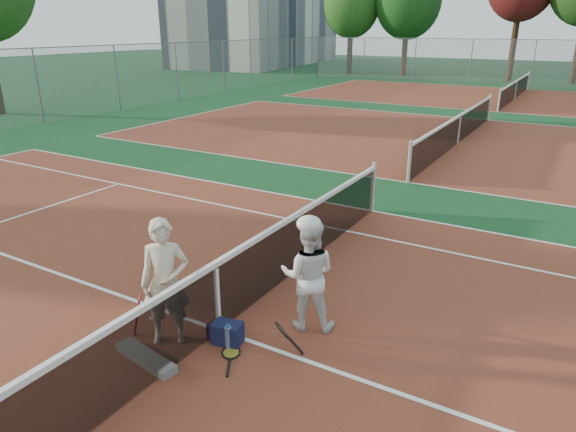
{
  "coord_description": "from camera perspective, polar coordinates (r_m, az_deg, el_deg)",
  "views": [
    {
      "loc": [
        3.77,
        -4.63,
        3.82
      ],
      "look_at": [
        0.0,
        1.83,
        1.05
      ],
      "focal_mm": 32.0,
      "sensor_mm": 36.0,
      "label": 1
    }
  ],
  "objects": [
    {
      "name": "ground",
      "position": [
        7.09,
        -7.66,
        -12.49
      ],
      "size": [
        130.0,
        130.0,
        0.0
      ],
      "primitive_type": "plane",
      "color": "#103B1B",
      "rests_on": "ground"
    },
    {
      "name": "court_main",
      "position": [
        7.09,
        -7.66,
        -12.47
      ],
      "size": [
        23.77,
        10.97,
        0.01
      ],
      "primitive_type": "cube",
      "color": "brown",
      "rests_on": "ground"
    },
    {
      "name": "court_far_a",
      "position": [
        18.91,
        18.31,
        7.67
      ],
      "size": [
        23.77,
        10.97,
        0.01
      ],
      "primitive_type": "cube",
      "color": "brown",
      "rests_on": "ground"
    },
    {
      "name": "court_far_b",
      "position": [
        32.08,
        23.85,
        11.83
      ],
      "size": [
        23.77,
        10.97,
        0.01
      ],
      "primitive_type": "cube",
      "color": "brown",
      "rests_on": "ground"
    },
    {
      "name": "net_main",
      "position": [
        6.83,
        -7.86,
        -8.89
      ],
      "size": [
        0.1,
        10.98,
        1.02
      ],
      "primitive_type": null,
      "color": "black",
      "rests_on": "ground"
    },
    {
      "name": "net_far_a",
      "position": [
        18.81,
        18.48,
        9.17
      ],
      "size": [
        0.1,
        10.98,
        1.02
      ],
      "primitive_type": null,
      "color": "black",
      "rests_on": "ground"
    },
    {
      "name": "net_far_b",
      "position": [
        32.02,
        23.98,
        12.72
      ],
      "size": [
        0.1,
        10.98,
        1.02
      ],
      "primitive_type": null,
      "color": "black",
      "rests_on": "ground"
    },
    {
      "name": "fence_back",
      "position": [
        38.88,
        25.6,
        15.03
      ],
      "size": [
        32.0,
        0.06,
        3.0
      ],
      "primitive_type": null,
      "color": "slate",
      "rests_on": "ground"
    },
    {
      "name": "player_a",
      "position": [
        6.61,
        -13.46,
        -7.17
      ],
      "size": [
        0.72,
        0.69,
        1.66
      ],
      "primitive_type": "imported",
      "rotation": [
        0.0,
        0.0,
        0.66
      ],
      "color": "beige",
      "rests_on": "ground"
    },
    {
      "name": "player_b",
      "position": [
        6.76,
        2.26,
        -6.59
      ],
      "size": [
        0.9,
        0.81,
        1.53
      ],
      "primitive_type": "imported",
      "rotation": [
        0.0,
        0.0,
        3.53
      ],
      "color": "silver",
      "rests_on": "ground"
    },
    {
      "name": "racket_red",
      "position": [
        7.07,
        -16.11,
        -10.47
      ],
      "size": [
        0.3,
        0.3,
        0.59
      ],
      "primitive_type": null,
      "rotation": [
        0.0,
        0.0,
        0.78
      ],
      "color": "maroon",
      "rests_on": "ground"
    },
    {
      "name": "racket_black_held",
      "position": [
        6.37,
        -0.63,
        -13.69
      ],
      "size": [
        0.44,
        0.45,
        0.51
      ],
      "primitive_type": null,
      "rotation": [
        0.0,
        0.0,
        4.03
      ],
      "color": "black",
      "rests_on": "ground"
    },
    {
      "name": "racket_spare",
      "position": [
        6.64,
        -6.36,
        -14.83
      ],
      "size": [
        0.54,
        0.65,
        0.03
      ],
      "primitive_type": null,
      "rotation": [
        0.0,
        0.0,
        2.11
      ],
      "color": "black",
      "rests_on": "ground"
    },
    {
      "name": "sports_bag_navy",
      "position": [
        6.76,
        -6.72,
        -12.81
      ],
      "size": [
        0.4,
        0.31,
        0.29
      ],
      "primitive_type": "cube",
      "rotation": [
        0.0,
        0.0,
        0.18
      ],
      "color": "black",
      "rests_on": "ground"
    },
    {
      "name": "sports_bag_purple",
      "position": [
        6.85,
        -7.65,
        -12.67
      ],
      "size": [
        0.29,
        0.21,
        0.22
      ],
      "primitive_type": "cube",
      "rotation": [
        0.0,
        0.0,
        -0.08
      ],
      "color": "black",
      "rests_on": "ground"
    },
    {
      "name": "net_cover_canvas",
      "position": [
        6.67,
        -15.52,
        -14.93
      ],
      "size": [
        0.97,
        0.37,
        0.1
      ],
      "primitive_type": "cube",
      "rotation": [
        0.0,
        0.0,
        -0.16
      ],
      "color": "#605C56",
      "rests_on": "ground"
    },
    {
      "name": "water_bottle",
      "position": [
        6.66,
        -6.66,
        -13.26
      ],
      "size": [
        0.09,
        0.09,
        0.3
      ],
      "primitive_type": "cylinder",
      "color": "silver",
      "rests_on": "ground"
    },
    {
      "name": "tree_back_0",
      "position": [
        45.52,
        7.08,
        22.29
      ],
      "size": [
        4.61,
        4.61,
        8.16
      ],
      "color": "#382314",
      "rests_on": "ground"
    },
    {
      "name": "tree_back_1",
      "position": [
        44.84,
        13.23,
        22.28
      ],
      "size": [
        5.16,
        5.16,
        8.71
      ],
      "color": "#382314",
      "rests_on": "ground"
    }
  ]
}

